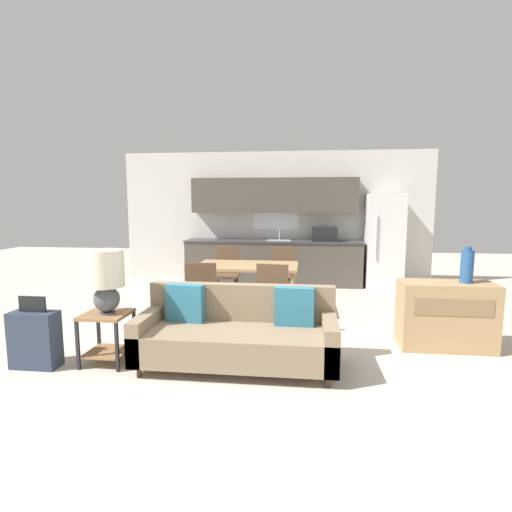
{
  "coord_description": "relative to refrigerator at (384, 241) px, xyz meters",
  "views": [
    {
      "loc": [
        0.62,
        -3.75,
        1.66
      ],
      "look_at": [
        -0.01,
        1.5,
        0.95
      ],
      "focal_mm": 28.0,
      "sensor_mm": 36.0,
      "label": 1
    }
  ],
  "objects": [
    {
      "name": "dining_chair_near_right",
      "position": [
        -1.91,
        -3.02,
        -0.42
      ],
      "size": [
        0.48,
        0.48,
        0.91
      ],
      "rotation": [
        0.0,
        0.0,
        2.99
      ],
      "color": "brown",
      "rests_on": "ground_plane"
    },
    {
      "name": "dining_chair_far_left",
      "position": [
        -2.86,
        -1.31,
        -0.42
      ],
      "size": [
        0.45,
        0.45,
        0.91
      ],
      "rotation": [
        0.0,
        0.0,
        0.06
      ],
      "color": "brown",
      "rests_on": "ground_plane"
    },
    {
      "name": "side_table",
      "position": [
        -3.55,
        -4.21,
        -0.56
      ],
      "size": [
        0.45,
        0.45,
        0.53
      ],
      "color": "olive",
      "rests_on": "ground_plane"
    },
    {
      "name": "kitchen_counter",
      "position": [
        -2.15,
        0.1,
        -0.07
      ],
      "size": [
        3.56,
        0.65,
        2.15
      ],
      "color": "#4C443D",
      "rests_on": "ground_plane"
    },
    {
      "name": "vase",
      "position": [
        0.27,
        -3.33,
        0.04
      ],
      "size": [
        0.14,
        0.14,
        0.41
      ],
      "color": "#234C84",
      "rests_on": "credenza"
    },
    {
      "name": "suitcase",
      "position": [
        -4.22,
        -4.4,
        -0.62
      ],
      "size": [
        0.47,
        0.22,
        0.74
      ],
      "color": "#2D384C",
      "rests_on": "ground_plane"
    },
    {
      "name": "ground_plane",
      "position": [
        -2.17,
        -4.23,
        -0.92
      ],
      "size": [
        20.0,
        20.0,
        0.0
      ],
      "primitive_type": "plane",
      "color": "beige"
    },
    {
      "name": "dining_table",
      "position": [
        -2.37,
        -2.17,
        -0.24
      ],
      "size": [
        1.49,
        0.9,
        0.74
      ],
      "color": "tan",
      "rests_on": "ground_plane"
    },
    {
      "name": "refrigerator",
      "position": [
        0.0,
        0.0,
        0.0
      ],
      "size": [
        0.68,
        0.72,
        1.83
      ],
      "color": "white",
      "rests_on": "ground_plane"
    },
    {
      "name": "credenza",
      "position": [
        0.08,
        -3.33,
        -0.53
      ],
      "size": [
        1.03,
        0.46,
        0.77
      ],
      "color": "tan",
      "rests_on": "ground_plane"
    },
    {
      "name": "couch",
      "position": [
        -2.2,
        -4.09,
        -0.59
      ],
      "size": [
        1.98,
        0.8,
        0.8
      ],
      "color": "#3D2D1E",
      "rests_on": "ground_plane"
    },
    {
      "name": "dining_chair_near_left",
      "position": [
        -2.85,
        -3.02,
        -0.42
      ],
      "size": [
        0.45,
        0.45,
        0.91
      ],
      "rotation": [
        0.0,
        0.0,
        3.23
      ],
      "color": "brown",
      "rests_on": "ground_plane"
    },
    {
      "name": "wall_back",
      "position": [
        -2.17,
        0.4,
        0.44
      ],
      "size": [
        6.4,
        0.07,
        2.7
      ],
      "color": "silver",
      "rests_on": "ground_plane"
    },
    {
      "name": "dining_chair_far_right",
      "position": [
        -1.9,
        -1.32,
        -0.42
      ],
      "size": [
        0.43,
        0.43,
        0.91
      ],
      "rotation": [
        0.0,
        0.0,
        0.02
      ],
      "color": "brown",
      "rests_on": "ground_plane"
    },
    {
      "name": "table_lamp",
      "position": [
        -3.53,
        -4.22,
        -0.0
      ],
      "size": [
        0.37,
        0.37,
        0.66
      ],
      "color": "#4C515B",
      "rests_on": "side_table"
    }
  ]
}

